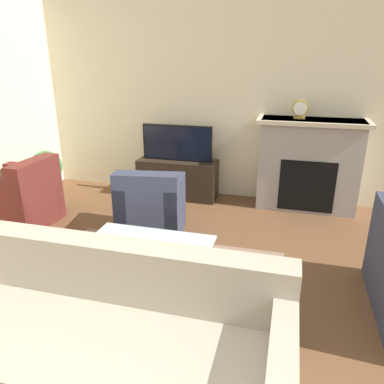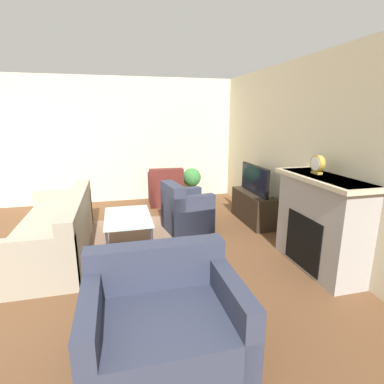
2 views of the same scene
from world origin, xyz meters
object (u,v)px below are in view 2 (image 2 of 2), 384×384
object	(u,v)px
armchair_accent	(185,212)
coffee_table	(128,219)
potted_plant	(192,180)
mantel_clock	(317,164)
couch_sectional	(56,234)
armchair_by_window	(165,190)
tv	(255,179)
couch_loveseat	(163,322)

from	to	relation	value
armchair_accent	coffee_table	bearing A→B (deg)	99.52
potted_plant	mantel_clock	world-z (taller)	mantel_clock
couch_sectional	coffee_table	xyz separation A→B (m)	(-0.10, 0.99, 0.10)
coffee_table	couch_sectional	bearing A→B (deg)	-83.98
armchair_by_window	mantel_clock	xyz separation A→B (m)	(3.13, 1.41, 1.00)
coffee_table	armchair_accent	bearing A→B (deg)	108.77
tv	coffee_table	size ratio (longest dim) A/B	0.91
mantel_clock	couch_sectional	bearing A→B (deg)	-108.11
couch_loveseat	mantel_clock	world-z (taller)	mantel_clock
couch_loveseat	armchair_by_window	xyz separation A→B (m)	(-4.26, 0.71, 0.02)
tv	armchair_accent	size ratio (longest dim) A/B	1.20
armchair_accent	potted_plant	bearing A→B (deg)	-26.80
mantel_clock	armchair_by_window	bearing A→B (deg)	-155.75
couch_loveseat	coffee_table	size ratio (longest dim) A/B	1.12
armchair_accent	potted_plant	distance (m)	1.77
armchair_by_window	potted_plant	distance (m)	0.64
couch_sectional	potted_plant	world-z (taller)	couch_sectional
couch_loveseat	mantel_clock	xyz separation A→B (m)	(-1.13, 2.12, 1.02)
tv	mantel_clock	size ratio (longest dim) A/B	4.26
armchair_accent	coffee_table	xyz separation A→B (m)	(0.33, -0.96, 0.08)
couch_sectional	coffee_table	bearing A→B (deg)	96.02
couch_loveseat	potted_plant	distance (m)	4.51
couch_sectional	potted_plant	distance (m)	3.26
tv	couch_loveseat	distance (m)	3.45
coffee_table	armchair_by_window	bearing A→B (deg)	155.68
tv	armchair_accent	distance (m)	1.37
couch_sectional	armchair_accent	xyz separation A→B (m)	(-0.43, 1.95, 0.02)
tv	coffee_table	bearing A→B (deg)	-79.53
armchair_by_window	mantel_clock	bearing A→B (deg)	116.81
potted_plant	coffee_table	bearing A→B (deg)	-36.64
tv	mantel_clock	distance (m)	1.67
tv	potted_plant	xyz separation A→B (m)	(-1.59, -0.75, -0.30)
couch_sectional	armchair_by_window	distance (m)	2.78
couch_sectional	couch_loveseat	world-z (taller)	same
couch_loveseat	mantel_clock	distance (m)	2.61
armchair_accent	tv	bearing A→B (deg)	-95.30
tv	armchair_by_window	distance (m)	2.11
tv	couch_loveseat	xyz separation A→B (m)	(2.72, -2.06, -0.51)
armchair_by_window	mantel_clock	size ratio (longest dim) A/B	3.55
tv	couch_sectional	bearing A→B (deg)	-80.88
couch_loveseat	potted_plant	size ratio (longest dim) A/B	1.59
armchair_accent	mantel_clock	xyz separation A→B (m)	(1.50, 1.34, 1.00)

